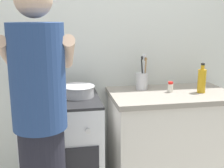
{
  "coord_description": "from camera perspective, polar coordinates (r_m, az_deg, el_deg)",
  "views": [
    {
      "loc": [
        -0.35,
        -2.03,
        1.51
      ],
      "look_at": [
        0.05,
        0.12,
        1.0
      ],
      "focal_mm": 46.51,
      "sensor_mm": 36.0,
      "label": 1
    }
  ],
  "objects": [
    {
      "name": "person",
      "position": [
        1.72,
        -13.75,
        -9.45
      ],
      "size": [
        0.41,
        0.5,
        1.7
      ],
      "color": "black",
      "rests_on": "ground"
    },
    {
      "name": "mixing_bowl",
      "position": [
        2.27,
        -6.68,
        -1.27
      ],
      "size": [
        0.26,
        0.26,
        0.09
      ],
      "color": "#B7B7BC",
      "rests_on": "stove_range"
    },
    {
      "name": "oil_bottle",
      "position": [
        2.48,
        17.23,
        0.7
      ],
      "size": [
        0.07,
        0.07,
        0.24
      ],
      "color": "gold",
      "rests_on": "countertop"
    },
    {
      "name": "stove_range",
      "position": [
        2.42,
        -9.72,
        -13.03
      ],
      "size": [
        0.6,
        0.62,
        0.9
      ],
      "color": "silver",
      "rests_on": "ground"
    },
    {
      "name": "utensil_crock",
      "position": [
        2.49,
        5.93,
        0.93
      ],
      "size": [
        0.1,
        0.1,
        0.31
      ],
      "color": "silver",
      "rests_on": "countertop"
    },
    {
      "name": "back_wall",
      "position": [
        2.6,
        1.75,
        7.38
      ],
      "size": [
        3.2,
        0.1,
        2.5
      ],
      "color": "silver",
      "rests_on": "ground"
    },
    {
      "name": "pot",
      "position": [
        2.25,
        -13.78,
        -1.65
      ],
      "size": [
        0.26,
        0.19,
        0.1
      ],
      "color": "#B2B2B7",
      "rests_on": "stove_range"
    },
    {
      "name": "spice_bottle",
      "position": [
        2.44,
        11.42,
        -0.6
      ],
      "size": [
        0.04,
        0.04,
        0.09
      ],
      "color": "silver",
      "rests_on": "countertop"
    },
    {
      "name": "countertop",
      "position": [
        2.58,
        11.07,
        -11.3
      ],
      "size": [
        1.0,
        0.6,
        0.9
      ],
      "color": "silver",
      "rests_on": "ground"
    }
  ]
}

